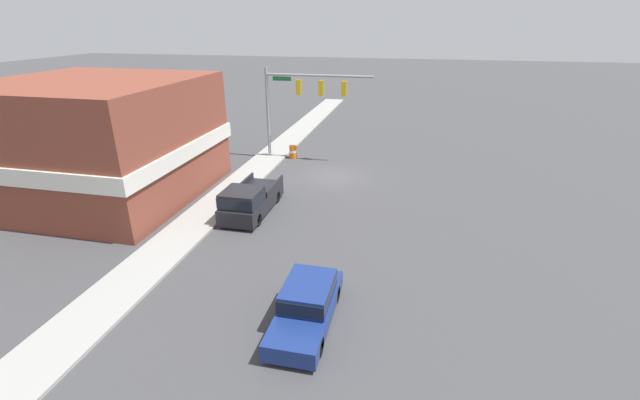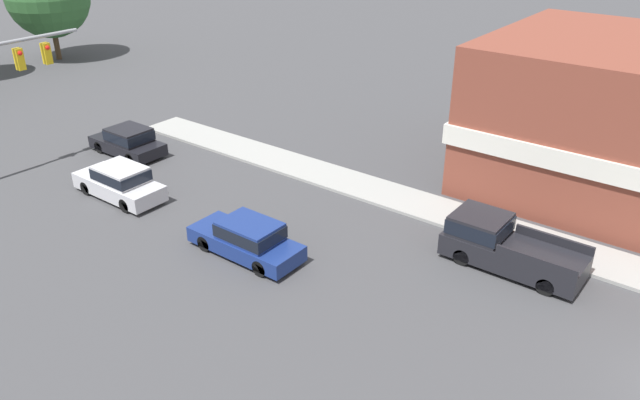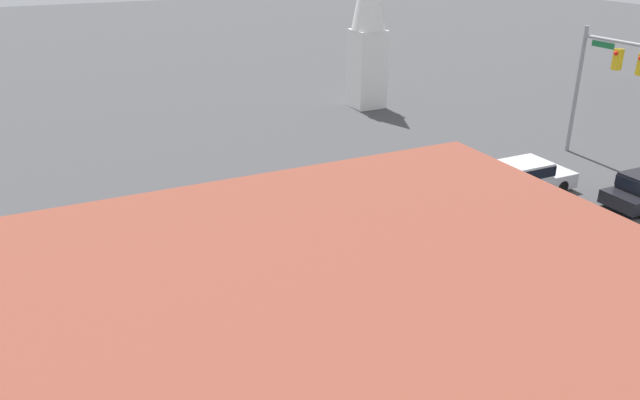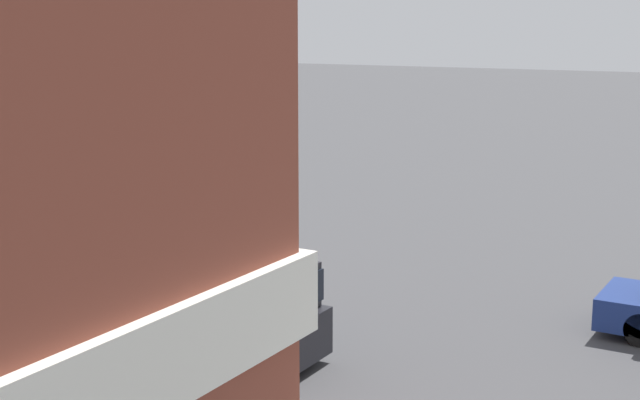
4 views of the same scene
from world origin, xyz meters
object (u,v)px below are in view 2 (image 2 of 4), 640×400
at_px(car_lead, 247,238).
at_px(pickup_truck_parked, 501,244).
at_px(car_second_ahead, 120,181).
at_px(car_oncoming, 128,141).

relative_size(car_lead, pickup_truck_parked, 0.92).
bearing_deg(pickup_truck_parked, car_second_ahead, 107.87).
bearing_deg(pickup_truck_parked, car_oncoming, 94.88).
relative_size(car_second_ahead, pickup_truck_parked, 0.90).
height_order(car_second_ahead, pickup_truck_parked, pickup_truck_parked).
distance_m(car_lead, car_second_ahead, 8.18).
relative_size(car_oncoming, car_second_ahead, 0.92).
height_order(car_lead, car_oncoming, same).
xyz_separation_m(car_oncoming, car_second_ahead, (-3.51, -4.01, 0.04)).
height_order(car_oncoming, pickup_truck_parked, pickup_truck_parked).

